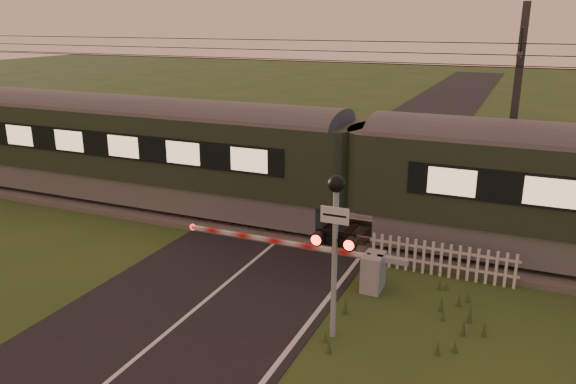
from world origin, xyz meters
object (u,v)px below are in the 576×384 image
at_px(train, 357,172).
at_px(picket_fence, 441,260).
at_px(catenary_mast, 513,119).
at_px(boom_gate, 361,268).
at_px(crossing_signal, 335,229).

xyz_separation_m(train, picket_fence, (3.02, -1.89, -1.67)).
height_order(picket_fence, catenary_mast, catenary_mast).
bearing_deg(boom_gate, picket_fence, 39.90).
relative_size(picket_fence, catenary_mast, 0.55).
xyz_separation_m(picket_fence, catenary_mast, (1.29, 4.12, 3.27)).
distance_m(boom_gate, picket_fence, 2.35).
relative_size(crossing_signal, catenary_mast, 0.51).
bearing_deg(crossing_signal, train, 102.60).
bearing_deg(train, catenary_mast, 27.40).
bearing_deg(train, boom_gate, -70.39).
height_order(crossing_signal, catenary_mast, catenary_mast).
height_order(train, picket_fence, train).
xyz_separation_m(crossing_signal, picket_fence, (1.69, 4.05, -2.05)).
height_order(crossing_signal, picket_fence, crossing_signal).
xyz_separation_m(crossing_signal, catenary_mast, (2.97, 8.18, 1.22)).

